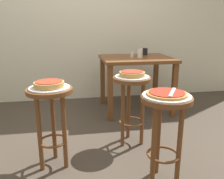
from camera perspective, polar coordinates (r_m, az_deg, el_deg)
The scene contains 15 objects.
ground_plane at distance 2.34m, azimuth -4.83°, elevation -13.84°, with size 6.00×6.00×0.00m, color #42382D.
stool_foreground at distance 1.72m, azimuth 12.71°, elevation -7.44°, with size 0.36×0.36×0.67m.
serving_plate_foreground at distance 1.65m, azimuth 13.09°, elevation -1.47°, with size 0.33×0.33×0.01m, color white.
pizza_foreground at distance 1.65m, azimuth 13.12°, elevation -0.93°, with size 0.28×0.28×0.02m.
stool_middle at distance 1.93m, azimuth -14.52°, elevation -4.92°, with size 0.36×0.36×0.67m.
serving_plate_middle at distance 1.88m, azimuth -14.90°, elevation 0.43°, with size 0.31×0.31×0.01m, color silver.
pizza_middle at distance 1.87m, azimuth -14.96°, elevation 1.27°, with size 0.23×0.23×0.05m.
stool_leftside at distance 2.25m, azimuth 4.75°, elevation -1.54°, with size 0.36×0.36×0.67m.
serving_plate_leftside at distance 2.20m, azimuth 4.86°, elevation 3.10°, with size 0.32×0.32×0.01m, color silver.
pizza_leftside at distance 2.20m, azimuth 4.88°, elevation 3.83°, with size 0.24×0.24×0.05m.
dining_table at distance 3.16m, azimuth 5.85°, elevation 5.73°, with size 0.91×0.77×0.73m.
cup_near_edge at distance 3.07m, azimuth 6.80°, elevation 8.69°, with size 0.06×0.06×0.12m, color silver.
cup_far_edge at distance 3.37m, azimuth 7.98°, elevation 9.08°, with size 0.07×0.07×0.10m, color black.
condiment_shaker at distance 3.12m, azimuth 4.89°, elevation 8.45°, with size 0.04×0.04×0.07m, color white.
pizza_server_knife at distance 1.64m, azimuth 14.39°, elevation -0.60°, with size 0.22×0.02×0.01m, color silver.
Camera 1 is at (-0.16, -2.03, 1.14)m, focal length 37.81 mm.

